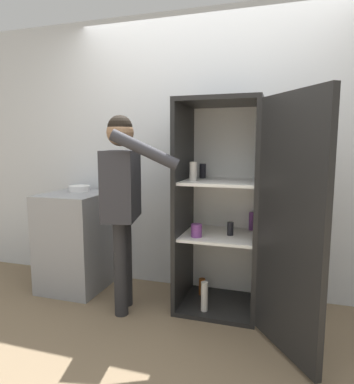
% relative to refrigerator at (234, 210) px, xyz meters
% --- Properties ---
extents(ground_plane, '(12.00, 12.00, 0.00)m').
position_rel_refrigerator_xyz_m(ground_plane, '(-0.29, -0.54, -0.85)').
color(ground_plane, '#7A664C').
extents(wall_back, '(7.00, 0.06, 2.55)m').
position_rel_refrigerator_xyz_m(wall_back, '(-0.29, 0.44, 0.42)').
color(wall_back, silver).
rests_on(wall_back, ground_plane).
extents(refrigerator, '(1.07, 1.15, 1.72)m').
position_rel_refrigerator_xyz_m(refrigerator, '(0.00, 0.00, 0.00)').
color(refrigerator, black).
rests_on(refrigerator, ground_plane).
extents(person, '(0.70, 0.56, 1.59)m').
position_rel_refrigerator_xyz_m(person, '(-0.86, -0.22, 0.15)').
color(person, '#262628').
rests_on(person, ground_plane).
extents(counter, '(0.56, 0.62, 0.91)m').
position_rel_refrigerator_xyz_m(counter, '(-1.50, 0.07, -0.40)').
color(counter, gray).
rests_on(counter, ground_plane).
extents(bowl, '(0.20, 0.20, 0.06)m').
position_rel_refrigerator_xyz_m(bowl, '(-1.53, 0.20, 0.09)').
color(bowl, white).
rests_on(bowl, counter).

